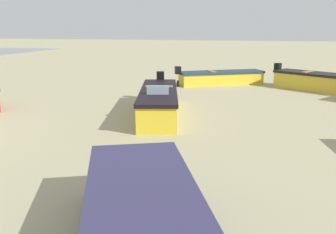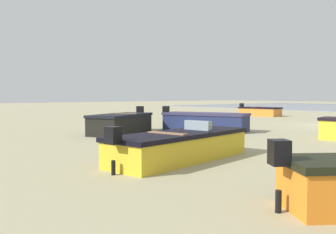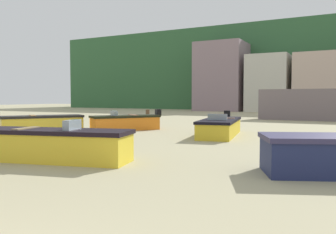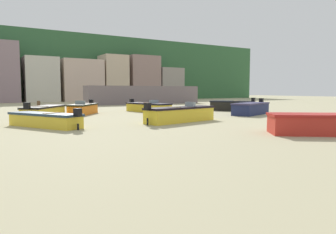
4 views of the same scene
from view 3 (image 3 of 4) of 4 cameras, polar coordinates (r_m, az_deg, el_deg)
headland_hill at (r=67.23m, az=25.34°, el=6.73°), size 90.00×32.00×12.82m
townhouse_far_left at (r=51.30m, az=8.88°, el=6.41°), size 6.66×6.93×9.61m
townhouse_left at (r=49.02m, az=16.12°, el=5.24°), size 5.30×5.94×7.48m
townhouse_centre at (r=48.17m, az=24.11°, el=5.07°), size 7.03×6.03×7.38m
boat_yellow_0 at (r=10.82m, az=-19.40°, el=-4.22°), size 5.41×2.48×1.24m
boat_yellow_2 at (r=17.15m, az=8.47°, el=-1.62°), size 2.41×5.21×1.13m
boat_yellow_4 at (r=20.08m, az=-19.76°, el=-0.99°), size 3.43×4.23×1.20m
boat_orange_6 at (r=19.99m, az=-6.91°, el=-0.88°), size 3.28×3.91×1.16m
mooring_post_near_water at (r=26.78m, az=-3.32°, el=0.21°), size 0.30×0.30×0.94m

